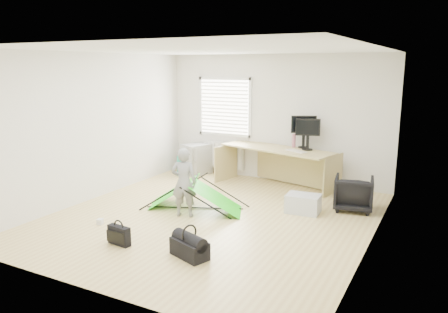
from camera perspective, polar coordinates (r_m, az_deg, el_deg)
The scene contains 18 objects.
ground at distance 7.32m, azimuth -1.47°, elevation -7.87°, with size 5.50×5.50×0.00m, color tan.
back_wall at distance 9.45m, azimuth 6.68°, elevation 4.96°, with size 5.00×0.02×2.70m, color silver.
window at distance 9.89m, azimuth 0.09°, elevation 6.51°, with size 1.20×0.06×1.20m, color silver.
radiator at distance 10.01m, azimuth -0.02°, elevation 0.21°, with size 1.00×0.12×0.60m, color silver.
desk at distance 9.06m, azimuth 6.85°, elevation -1.42°, with size 2.37×0.75×0.81m, color tan.
filing_cabinet at distance 10.08m, azimuth -3.61°, elevation -0.33°, with size 0.45×0.60×0.69m, color #939598.
monitor_left at distance 9.05m, azimuth 10.36°, elevation 2.64°, with size 0.51×0.11×0.48m, color black.
monitor_right at distance 8.83m, azimuth 10.88°, elevation 2.31°, with size 0.48×0.10×0.46m, color black.
keyboard at distance 8.67m, azimuth 9.41°, elevation 0.71°, with size 0.45×0.15×0.02m, color beige.
thermos at distance 9.09m, azimuth 9.11°, elevation 2.06°, with size 0.08×0.08×0.28m, color #A85E6F.
office_chair at distance 7.89m, azimuth 16.57°, elevation -4.63°, with size 0.63×0.65×0.59m, color black.
person at distance 7.21m, azimuth -5.26°, elevation -3.39°, with size 0.42×0.28×1.16m, color gray.
kite at distance 7.65m, azimuth -3.85°, elevation -4.93°, with size 1.70×0.75×0.53m, color #1DD013, non-canonical shape.
storage_crate at distance 7.60m, azimuth 10.30°, elevation -6.07°, with size 0.56×0.39×0.31m, color #B8BCC1.
tote_bag at distance 10.12m, azimuth -5.09°, elevation -1.11°, with size 0.35×0.15×0.42m, color teal.
laptop_bag at distance 6.37m, azimuth -13.53°, elevation -9.98°, with size 0.36×0.11×0.27m, color black.
white_box at distance 7.24m, azimuth -15.88°, elevation -8.18°, with size 0.09×0.09×0.09m, color silver.
duffel_bag at distance 5.85m, azimuth -4.52°, elevation -11.90°, with size 0.53×0.27×0.23m, color black.
Camera 1 is at (3.37, -6.01, 2.47)m, focal length 35.00 mm.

